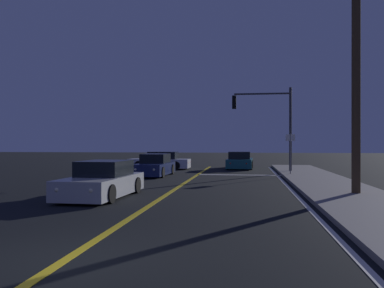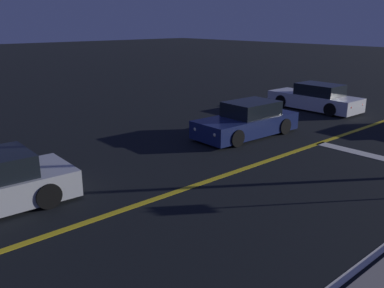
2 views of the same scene
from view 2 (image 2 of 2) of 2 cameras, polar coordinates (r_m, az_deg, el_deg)
The scene contains 3 objects.
lane_line_center at distance 10.06m, azimuth -10.85°, elevation -9.39°, with size 0.20×35.09×0.01m, color gold.
car_following_oncoming_navy at distance 16.42m, azimuth 7.66°, elevation 3.16°, with size 1.91×4.49×1.34m.
car_mid_block_white at distance 22.10m, azimuth 16.68°, elevation 6.07°, with size 4.74×1.86×1.34m.
Camera 2 is at (7.88, 5.85, 4.37)m, focal length 38.58 mm.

